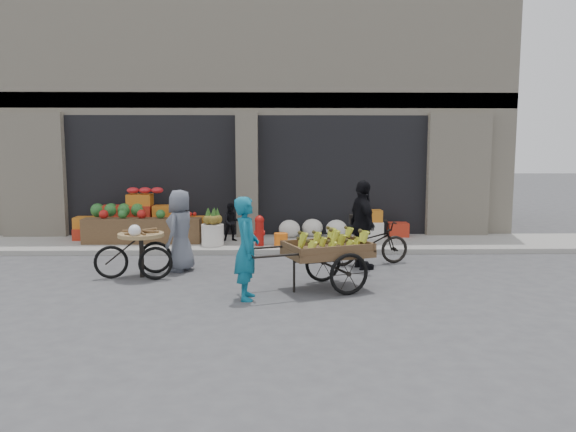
{
  "coord_description": "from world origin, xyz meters",
  "views": [
    {
      "loc": [
        0.74,
        -9.41,
        2.45
      ],
      "look_at": [
        0.97,
        1.3,
        1.1
      ],
      "focal_mm": 35.0,
      "sensor_mm": 36.0,
      "label": 1
    }
  ],
  "objects_px": {
    "bicycle": "(369,243)",
    "seated_person": "(232,222)",
    "vendor_grey": "(180,231)",
    "fire_hydrant": "(259,229)",
    "tricycle_cart": "(141,247)",
    "vendor_woman": "(247,248)",
    "pineapple_bin": "(213,235)",
    "banana_cart": "(325,248)",
    "cyclist": "(363,225)",
    "orange_bucket": "(281,240)"
  },
  "relations": [
    {
      "from": "vendor_grey",
      "to": "fire_hydrant",
      "type": "bearing_deg",
      "value": 162.57
    },
    {
      "from": "tricycle_cart",
      "to": "bicycle",
      "type": "xyz_separation_m",
      "value": [
        4.43,
        1.04,
        -0.11
      ]
    },
    {
      "from": "seated_person",
      "to": "vendor_woman",
      "type": "height_order",
      "value": "vendor_woman"
    },
    {
      "from": "vendor_grey",
      "to": "vendor_woman",
      "type": "bearing_deg",
      "value": 51.8
    },
    {
      "from": "tricycle_cart",
      "to": "bicycle",
      "type": "height_order",
      "value": "tricycle_cart"
    },
    {
      "from": "fire_hydrant",
      "to": "seated_person",
      "type": "height_order",
      "value": "seated_person"
    },
    {
      "from": "fire_hydrant",
      "to": "vendor_grey",
      "type": "height_order",
      "value": "vendor_grey"
    },
    {
      "from": "pineapple_bin",
      "to": "banana_cart",
      "type": "bearing_deg",
      "value": -57.46
    },
    {
      "from": "fire_hydrant",
      "to": "vendor_grey",
      "type": "bearing_deg",
      "value": -125.29
    },
    {
      "from": "banana_cart",
      "to": "cyclist",
      "type": "xyz_separation_m",
      "value": [
        0.89,
        1.6,
        0.16
      ]
    },
    {
      "from": "pineapple_bin",
      "to": "cyclist",
      "type": "distance_m",
      "value": 3.83
    },
    {
      "from": "pineapple_bin",
      "to": "tricycle_cart",
      "type": "distance_m",
      "value": 2.87
    },
    {
      "from": "vendor_grey",
      "to": "tricycle_cart",
      "type": "bearing_deg",
      "value": -32.64
    },
    {
      "from": "vendor_woman",
      "to": "vendor_grey",
      "type": "bearing_deg",
      "value": 34.35
    },
    {
      "from": "tricycle_cart",
      "to": "seated_person",
      "type": "bearing_deg",
      "value": 54.72
    },
    {
      "from": "tricycle_cart",
      "to": "cyclist",
      "type": "height_order",
      "value": "cyclist"
    },
    {
      "from": "vendor_grey",
      "to": "bicycle",
      "type": "relative_size",
      "value": 0.93
    },
    {
      "from": "seated_person",
      "to": "vendor_grey",
      "type": "height_order",
      "value": "vendor_grey"
    },
    {
      "from": "bicycle",
      "to": "cyclist",
      "type": "relative_size",
      "value": 0.97
    },
    {
      "from": "bicycle",
      "to": "pineapple_bin",
      "type": "bearing_deg",
      "value": 51.07
    },
    {
      "from": "pineapple_bin",
      "to": "seated_person",
      "type": "bearing_deg",
      "value": 56.31
    },
    {
      "from": "bicycle",
      "to": "vendor_woman",
      "type": "bearing_deg",
      "value": 124.06
    },
    {
      "from": "seated_person",
      "to": "pineapple_bin",
      "type": "bearing_deg",
      "value": -133.69
    },
    {
      "from": "vendor_woman",
      "to": "vendor_grey",
      "type": "relative_size",
      "value": 1.03
    },
    {
      "from": "pineapple_bin",
      "to": "banana_cart",
      "type": "height_order",
      "value": "banana_cart"
    },
    {
      "from": "seated_person",
      "to": "bicycle",
      "type": "height_order",
      "value": "seated_person"
    },
    {
      "from": "vendor_grey",
      "to": "seated_person",
      "type": "bearing_deg",
      "value": -178.02
    },
    {
      "from": "seated_person",
      "to": "cyclist",
      "type": "relative_size",
      "value": 0.53
    },
    {
      "from": "pineapple_bin",
      "to": "bicycle",
      "type": "relative_size",
      "value": 0.3
    },
    {
      "from": "vendor_woman",
      "to": "tricycle_cart",
      "type": "distance_m",
      "value": 2.58
    },
    {
      "from": "vendor_grey",
      "to": "cyclist",
      "type": "height_order",
      "value": "cyclist"
    },
    {
      "from": "orange_bucket",
      "to": "banana_cart",
      "type": "xyz_separation_m",
      "value": [
        0.72,
        -3.53,
        0.45
      ]
    },
    {
      "from": "bicycle",
      "to": "seated_person",
      "type": "bearing_deg",
      "value": 40.08
    },
    {
      "from": "tricycle_cart",
      "to": "vendor_grey",
      "type": "bearing_deg",
      "value": 27.78
    },
    {
      "from": "pineapple_bin",
      "to": "orange_bucket",
      "type": "height_order",
      "value": "pineapple_bin"
    },
    {
      "from": "tricycle_cart",
      "to": "vendor_grey",
      "type": "distance_m",
      "value": 0.87
    },
    {
      "from": "fire_hydrant",
      "to": "tricycle_cart",
      "type": "xyz_separation_m",
      "value": [
        -2.13,
        -2.63,
        0.06
      ]
    },
    {
      "from": "seated_person",
      "to": "banana_cart",
      "type": "height_order",
      "value": "seated_person"
    },
    {
      "from": "fire_hydrant",
      "to": "vendor_woman",
      "type": "distance_m",
      "value": 4.19
    },
    {
      "from": "tricycle_cart",
      "to": "pineapple_bin",
      "type": "bearing_deg",
      "value": 57.25
    },
    {
      "from": "orange_bucket",
      "to": "vendor_woman",
      "type": "distance_m",
      "value": 4.2
    },
    {
      "from": "fire_hydrant",
      "to": "orange_bucket",
      "type": "distance_m",
      "value": 0.55
    },
    {
      "from": "seated_person",
      "to": "bicycle",
      "type": "xyz_separation_m",
      "value": [
        3.01,
        -2.23,
        -0.13
      ]
    },
    {
      "from": "bicycle",
      "to": "cyclist",
      "type": "xyz_separation_m",
      "value": [
        -0.2,
        -0.4,
        0.43
      ]
    },
    {
      "from": "cyclist",
      "to": "orange_bucket",
      "type": "bearing_deg",
      "value": 26.4
    },
    {
      "from": "cyclist",
      "to": "banana_cart",
      "type": "bearing_deg",
      "value": 137.58
    },
    {
      "from": "seated_person",
      "to": "tricycle_cart",
      "type": "distance_m",
      "value": 3.57
    },
    {
      "from": "pineapple_bin",
      "to": "fire_hydrant",
      "type": "xyz_separation_m",
      "value": [
        1.1,
        -0.05,
        0.13
      ]
    },
    {
      "from": "fire_hydrant",
      "to": "bicycle",
      "type": "xyz_separation_m",
      "value": [
        2.31,
        -1.58,
        -0.05
      ]
    },
    {
      "from": "vendor_woman",
      "to": "seated_person",
      "type": "bearing_deg",
      "value": 7.76
    }
  ]
}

